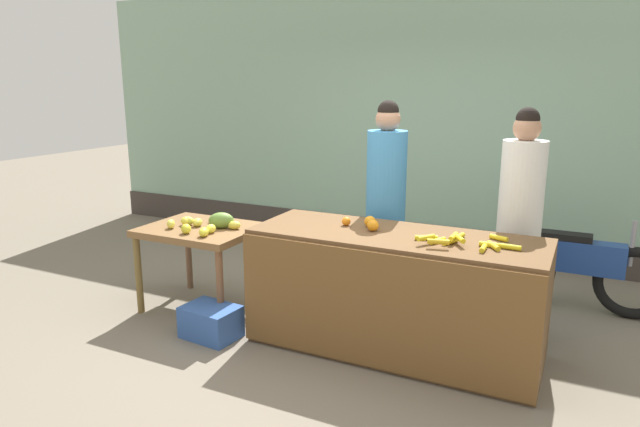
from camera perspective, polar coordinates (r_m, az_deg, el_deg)
ground_plane at (r=4.70m, az=1.37°, el=-12.23°), size 24.00×24.00×0.00m
market_wall_back at (r=6.73m, az=10.99°, el=8.96°), size 9.27×0.23×3.14m
fruit_stall_counter at (r=4.33m, az=7.55°, el=-8.00°), size 2.17×0.80×0.92m
side_table_wooden at (r=5.11m, az=-12.00°, el=-2.40°), size 0.98×0.78×0.76m
banana_bunch_pile at (r=4.00m, az=14.30°, el=-2.73°), size 0.72×0.47×0.07m
orange_pile at (r=4.32m, az=4.73°, el=-0.97°), size 0.33×0.19×0.09m
mango_papaya_pile at (r=4.99m, az=-11.28°, el=-0.94°), size 0.63×0.54×0.14m
vendor_woman_blue_shirt at (r=4.87m, az=6.68°, el=0.45°), size 0.34×0.34×1.87m
vendor_woman_white_shirt at (r=4.70m, az=19.58°, el=-0.97°), size 0.34×0.34×1.83m
parked_motorcycle at (r=5.54m, az=24.45°, el=-4.96°), size 1.60×0.18×0.88m
produce_crate at (r=4.69m, az=-11.03°, el=-10.76°), size 0.47×0.36×0.26m
produce_sack at (r=5.50m, az=-0.44°, el=-5.58°), size 0.46×0.44×0.48m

